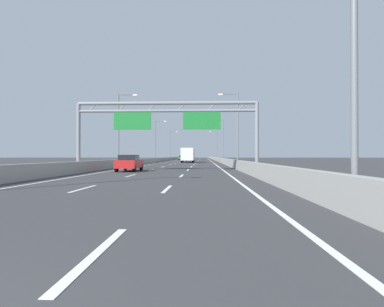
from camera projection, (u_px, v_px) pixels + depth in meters
name	position (u px, v px, depth m)	size (l,w,h in m)	color
ground_plane	(193.00, 160.00, 101.16)	(260.00, 260.00, 0.00)	#38383A
lane_dash_left_1	(84.00, 189.00, 13.78)	(0.16, 3.00, 0.01)	white
lane_dash_left_2	(131.00, 176.00, 22.78)	(0.16, 3.00, 0.01)	white
lane_dash_left_3	(152.00, 170.00, 31.77)	(0.16, 3.00, 0.01)	white
lane_dash_left_4	(163.00, 167.00, 40.77)	(0.16, 3.00, 0.01)	white
lane_dash_left_5	(170.00, 165.00, 49.76)	(0.16, 3.00, 0.01)	white
lane_dash_left_6	(176.00, 163.00, 58.75)	(0.16, 3.00, 0.01)	white
lane_dash_left_7	(179.00, 162.00, 67.75)	(0.16, 3.00, 0.01)	white
lane_dash_left_8	(182.00, 162.00, 76.74)	(0.16, 3.00, 0.01)	white
lane_dash_left_9	(184.00, 161.00, 85.74)	(0.16, 3.00, 0.01)	white
lane_dash_left_10	(186.00, 160.00, 94.73)	(0.16, 3.00, 0.01)	white
lane_dash_left_11	(188.00, 160.00, 103.72)	(0.16, 3.00, 0.01)	white
lane_dash_left_12	(189.00, 160.00, 112.72)	(0.16, 3.00, 0.01)	white
lane_dash_left_13	(190.00, 159.00, 121.71)	(0.16, 3.00, 0.01)	white
lane_dash_left_14	(191.00, 159.00, 130.70)	(0.16, 3.00, 0.01)	white
lane_dash_left_15	(192.00, 159.00, 139.70)	(0.16, 3.00, 0.01)	white
lane_dash_left_16	(193.00, 159.00, 148.69)	(0.16, 3.00, 0.01)	white
lane_dash_left_17	(193.00, 158.00, 157.69)	(0.16, 3.00, 0.01)	white
lane_dash_right_0	(97.00, 253.00, 4.66)	(0.16, 3.00, 0.01)	white
lane_dash_right_1	(167.00, 189.00, 13.65)	(0.16, 3.00, 0.01)	white
lane_dash_right_2	(182.00, 176.00, 22.65)	(0.16, 3.00, 0.01)	white
lane_dash_right_3	(188.00, 170.00, 31.64)	(0.16, 3.00, 0.01)	white
lane_dash_right_4	(191.00, 167.00, 40.64)	(0.16, 3.00, 0.01)	white
lane_dash_right_5	(194.00, 165.00, 49.63)	(0.16, 3.00, 0.01)	white
lane_dash_right_6	(195.00, 163.00, 58.62)	(0.16, 3.00, 0.01)	white
lane_dash_right_7	(196.00, 162.00, 67.62)	(0.16, 3.00, 0.01)	white
lane_dash_right_8	(197.00, 162.00, 76.61)	(0.16, 3.00, 0.01)	white
lane_dash_right_9	(198.00, 161.00, 85.60)	(0.16, 3.00, 0.01)	white
lane_dash_right_10	(198.00, 160.00, 94.60)	(0.16, 3.00, 0.01)	white
lane_dash_right_11	(199.00, 160.00, 103.59)	(0.16, 3.00, 0.01)	white
lane_dash_right_12	(199.00, 160.00, 112.59)	(0.16, 3.00, 0.01)	white
lane_dash_right_13	(200.00, 159.00, 121.58)	(0.16, 3.00, 0.01)	white
lane_dash_right_14	(200.00, 159.00, 130.57)	(0.16, 3.00, 0.01)	white
lane_dash_right_15	(200.00, 159.00, 139.57)	(0.16, 3.00, 0.01)	white
lane_dash_right_16	(200.00, 159.00, 148.56)	(0.16, 3.00, 0.01)	white
lane_dash_right_17	(201.00, 158.00, 157.56)	(0.16, 3.00, 0.01)	white
edge_line_left	(173.00, 161.00, 89.36)	(0.16, 176.00, 0.01)	white
edge_line_right	(211.00, 161.00, 88.98)	(0.16, 176.00, 0.01)	white
barrier_left	(174.00, 158.00, 111.41)	(0.45, 220.00, 0.95)	#9E9E99
barrier_right	(214.00, 158.00, 110.90)	(0.45, 220.00, 0.95)	#9E9E99
sign_gantry	(167.00, 118.00, 29.19)	(16.64, 0.36, 6.36)	gray
streetlamp_right_near	(346.00, 18.00, 9.28)	(2.58, 0.28, 9.50)	slate
streetlamp_left_mid	(120.00, 125.00, 41.61)	(2.58, 0.28, 9.50)	slate
streetlamp_right_mid	(236.00, 125.00, 41.07)	(2.58, 0.28, 9.50)	slate
streetlamp_left_far	(156.00, 138.00, 73.40)	(2.58, 0.28, 9.50)	slate
streetlamp_right_far	(222.00, 138.00, 72.86)	(2.58, 0.28, 9.50)	slate
streetlamp_left_distant	(171.00, 143.00, 105.19)	(2.58, 0.28, 9.50)	slate
streetlamp_right_distant	(216.00, 143.00, 104.64)	(2.58, 0.28, 9.50)	slate
yellow_car	(186.00, 157.00, 120.35)	(1.80, 4.43, 1.47)	yellow
green_car	(182.00, 158.00, 105.81)	(1.85, 4.35, 1.49)	#1E7A38
orange_car	(189.00, 158.00, 78.99)	(1.72, 4.39, 1.44)	orange
black_car	(187.00, 157.00, 137.73)	(1.79, 4.35, 1.53)	black
red_car	(129.00, 163.00, 29.09)	(1.77, 4.14, 1.49)	red
box_truck	(188.00, 155.00, 65.39)	(2.45, 7.92, 2.92)	#B21E19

